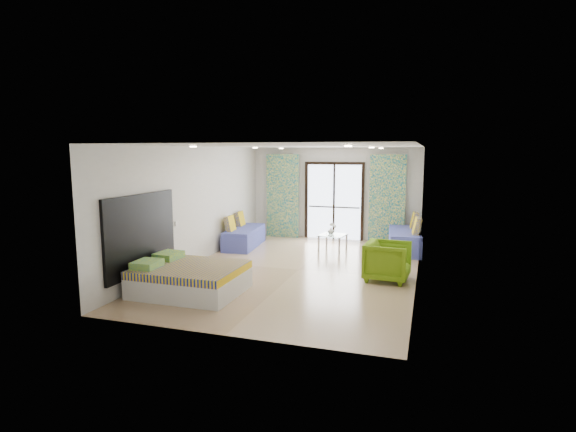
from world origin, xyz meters
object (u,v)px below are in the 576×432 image
(daybed_right, at_px, (405,240))
(armchair, at_px, (388,259))
(daybed_left, at_px, (244,236))
(coffee_table, at_px, (333,236))
(bed, at_px, (189,278))

(daybed_right, xyz_separation_m, armchair, (-0.18, -2.91, 0.13))
(daybed_left, bearing_deg, coffee_table, -0.74)
(bed, xyz_separation_m, armchair, (3.41, 1.91, 0.17))
(armchair, bearing_deg, coffee_table, 39.32)
(bed, xyz_separation_m, coffee_table, (1.79, 4.28, 0.11))
(daybed_right, relative_size, coffee_table, 2.71)
(armchair, bearing_deg, bed, 124.22)
(daybed_right, height_order, armchair, daybed_right)
(coffee_table, height_order, armchair, armchair)
(coffee_table, bearing_deg, daybed_right, 16.67)
(coffee_table, bearing_deg, daybed_left, -174.55)
(coffee_table, relative_size, armchair, 0.86)
(daybed_left, xyz_separation_m, armchair, (4.05, -2.14, 0.15))
(daybed_right, bearing_deg, bed, -132.55)
(bed, height_order, daybed_right, daybed_right)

